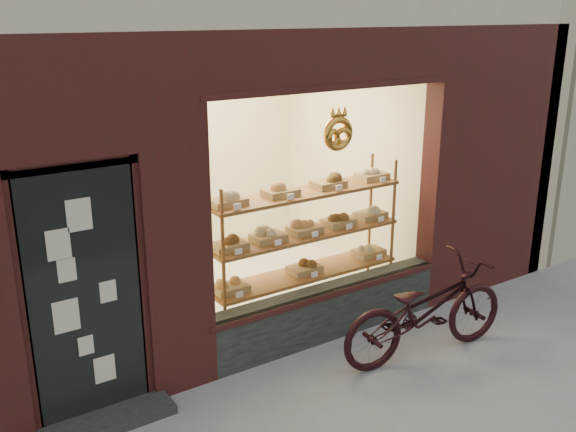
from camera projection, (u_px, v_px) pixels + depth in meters
display_shelf at (304, 245)px, 6.79m from camera, size 2.20×0.45×1.70m
bicycle at (426, 310)px, 6.20m from camera, size 1.92×0.85×0.97m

